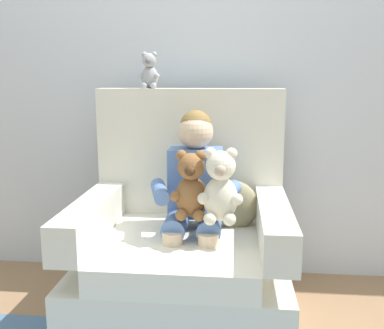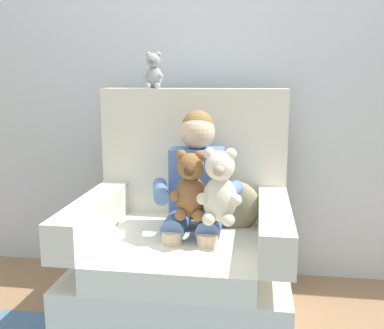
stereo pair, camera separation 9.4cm
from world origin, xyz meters
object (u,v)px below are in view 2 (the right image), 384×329
object	(u,v)px
seated_child	(196,188)
throw_pillow	(234,206)
plush_grey_on_backrest	(154,71)
plush_brown	(191,187)
plush_cream	(220,188)
armchair	(185,250)

from	to	relation	value
seated_child	throw_pillow	distance (m)	0.23
plush_grey_on_backrest	plush_brown	bearing A→B (deg)	-52.72
throw_pillow	seated_child	bearing A→B (deg)	-152.21
plush_cream	plush_brown	bearing A→B (deg)	142.70
plush_brown	seated_child	bearing A→B (deg)	108.53
seated_child	throw_pillow	xyz separation A→B (m)	(0.18, 0.10, -0.11)
seated_child	plush_grey_on_backrest	world-z (taller)	plush_grey_on_backrest
seated_child	plush_grey_on_backrest	size ratio (longest dim) A/B	4.30
plush_brown	throw_pillow	xyz separation A→B (m)	(0.18, 0.24, -0.15)
armchair	plush_cream	world-z (taller)	armchair
seated_child	plush_brown	bearing A→B (deg)	-93.44
armchair	plush_grey_on_backrest	bearing A→B (deg)	124.86
plush_cream	plush_grey_on_backrest	bearing A→B (deg)	109.79
armchair	plush_brown	world-z (taller)	armchair
plush_brown	armchair	bearing A→B (deg)	129.61
armchair	plush_grey_on_backrest	size ratio (longest dim) A/B	5.83
plush_brown	plush_cream	size ratio (longest dim) A/B	0.94
plush_cream	armchair	bearing A→B (deg)	116.48
seated_child	plush_cream	size ratio (longest dim) A/B	2.49
plush_brown	throw_pillow	world-z (taller)	plush_brown
seated_child	armchair	bearing A→B (deg)	-171.96
plush_cream	throw_pillow	distance (m)	0.33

